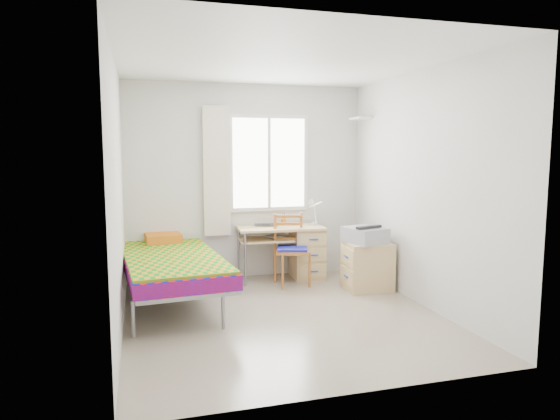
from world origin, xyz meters
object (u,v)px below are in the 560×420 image
Objects in this scene: chair at (292,245)px; printer at (365,235)px; bed at (171,261)px; cabinet at (367,266)px; desk at (302,250)px.

chair is 0.95m from printer.
chair is (1.54, 0.32, 0.05)m from bed.
bed is at bearing 179.39° from cabinet.
cabinet is 1.06× the size of printer.
bed reaches higher than cabinet.
chair is 1.64× the size of printer.
cabinet is (2.37, -0.17, -0.16)m from bed.
chair reaches higher than printer.
desk is 2.10× the size of printer.
bed is 1.86m from desk.
cabinet is at bearing -47.98° from desk.
bed is 2.34m from printer.
desk is 0.97m from cabinet.
bed is 2.48× the size of chair.
chair is (-0.23, -0.26, 0.13)m from desk.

